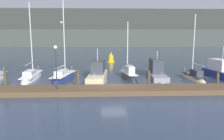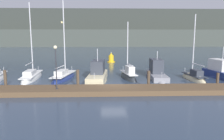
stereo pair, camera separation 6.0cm
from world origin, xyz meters
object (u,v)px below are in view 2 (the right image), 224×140
sailboat_berth_4 (64,78)px  motorboat_berth_9 (221,74)px  sailboat_berth_8 (194,79)px  channel_buoy (111,58)px  motorboat_berth_5 (98,77)px  sailboat_berth_6 (128,77)px  sailboat_berth_3 (32,78)px  motorboat_berth_7 (157,75)px  dock_lamppost (56,60)px

sailboat_berth_4 → motorboat_berth_9: sailboat_berth_4 is taller
sailboat_berth_8 → channel_buoy: bearing=118.0°
motorboat_berth_5 → sailboat_berth_6: bearing=18.0°
sailboat_berth_3 → motorboat_berth_7: size_ratio=1.50×
sailboat_berth_8 → dock_lamppost: (-14.63, -5.65, 2.90)m
sailboat_berth_4 → motorboat_berth_5: size_ratio=1.36×
sailboat_berth_4 → motorboat_berth_7: sailboat_berth_4 is taller
sailboat_berth_6 → motorboat_berth_9: size_ratio=1.19×
sailboat_berth_3 → dock_lamppost: (4.48, -7.12, 2.93)m
motorboat_berth_7 → sailboat_berth_4: bearing=-179.3°
motorboat_berth_9 → dock_lamppost: (-18.49, -6.71, 2.59)m
sailboat_berth_4 → sailboat_berth_8: size_ratio=1.18×
sailboat_berth_4 → sailboat_berth_8: 15.33m
dock_lamppost → channel_buoy: bearing=76.2°
sailboat_berth_4 → channel_buoy: bearing=68.5°
sailboat_berth_6 → motorboat_berth_7: (3.49, 0.26, 0.24)m
motorboat_berth_9 → sailboat_berth_6: bearing=179.7°
sailboat_berth_8 → sailboat_berth_6: bearing=171.5°
motorboat_berth_9 → channel_buoy: size_ratio=3.21×
motorboat_berth_7 → motorboat_berth_9: size_ratio=1.03×
dock_lamppost → motorboat_berth_7: bearing=33.6°
channel_buoy → dock_lamppost: (-5.57, -22.70, 2.29)m
motorboat_berth_5 → motorboat_berth_9: size_ratio=1.14×
motorboat_berth_5 → sailboat_berth_6: sailboat_berth_6 is taller
sailboat_berth_3 → motorboat_berth_9: sailboat_berth_3 is taller
sailboat_berth_4 → dock_lamppost: sailboat_berth_4 is taller
sailboat_berth_6 → sailboat_berth_8: sailboat_berth_8 is taller
sailboat_berth_4 → sailboat_berth_8: bearing=-4.7°
motorboat_berth_5 → dock_lamppost: size_ratio=1.87×
sailboat_berth_3 → sailboat_berth_4: 3.84m
sailboat_berth_8 → dock_lamppost: bearing=-158.9°
motorboat_berth_5 → sailboat_berth_8: (11.19, 0.06, -0.29)m
channel_buoy → sailboat_berth_8: bearing=-62.0°
motorboat_berth_9 → channel_buoy: 20.56m
sailboat_berth_6 → motorboat_berth_5: bearing=-162.0°
sailboat_berth_4 → motorboat_berth_7: (11.24, 0.13, 0.26)m
sailboat_berth_4 → dock_lamppost: bearing=-84.7°
motorboat_berth_7 → channel_buoy: 16.45m
sailboat_berth_4 → motorboat_berth_5: (4.09, -1.32, 0.27)m
sailboat_berth_8 → channel_buoy: (-9.06, 17.05, 0.61)m
sailboat_berth_8 → dock_lamppost: 15.95m
sailboat_berth_3 → sailboat_berth_6: size_ratio=1.30×
motorboat_berth_5 → motorboat_berth_7: bearing=11.5°
sailboat_berth_8 → motorboat_berth_9: 4.01m
sailboat_berth_8 → motorboat_berth_7: bearing=161.1°
sailboat_berth_8 → channel_buoy: sailboat_berth_8 is taller
motorboat_berth_7 → sailboat_berth_8: (4.04, -1.39, -0.27)m
sailboat_berth_3 → sailboat_berth_6: sailboat_berth_3 is taller
sailboat_berth_3 → motorboat_berth_5: (7.92, -1.53, 0.31)m
sailboat_berth_8 → motorboat_berth_9: bearing=15.4°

